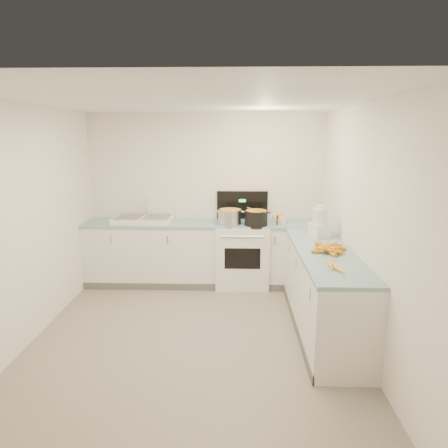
{
  "coord_description": "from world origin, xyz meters",
  "views": [
    {
      "loc": [
        0.45,
        -3.97,
        2.19
      ],
      "look_at": [
        0.3,
        1.1,
        1.05
      ],
      "focal_mm": 32.0,
      "sensor_mm": 36.0,
      "label": 1
    }
  ],
  "objects_px": {
    "stove": "(242,253)",
    "food_processor": "(320,223)",
    "mixing_bowl": "(280,219)",
    "black_pot": "(256,219)",
    "extract_bottle": "(278,221)",
    "sink": "(143,219)",
    "spice_jar": "(279,222)",
    "steel_pot": "(230,218)"
  },
  "relations": [
    {
      "from": "sink",
      "to": "food_processor",
      "type": "relative_size",
      "value": 2.16
    },
    {
      "from": "stove",
      "to": "food_processor",
      "type": "xyz_separation_m",
      "value": [
        0.95,
        -0.79,
        0.64
      ]
    },
    {
      "from": "sink",
      "to": "extract_bottle",
      "type": "height_order",
      "value": "sink"
    },
    {
      "from": "steel_pot",
      "to": "mixing_bowl",
      "type": "xyz_separation_m",
      "value": [
        0.72,
        0.19,
        -0.05
      ]
    },
    {
      "from": "stove",
      "to": "mixing_bowl",
      "type": "bearing_deg",
      "value": 4.6
    },
    {
      "from": "sink",
      "to": "mixing_bowl",
      "type": "distance_m",
      "value": 1.99
    },
    {
      "from": "stove",
      "to": "sink",
      "type": "xyz_separation_m",
      "value": [
        -1.45,
        0.02,
        0.5
      ]
    },
    {
      "from": "sink",
      "to": "spice_jar",
      "type": "height_order",
      "value": "sink"
    },
    {
      "from": "sink",
      "to": "mixing_bowl",
      "type": "xyz_separation_m",
      "value": [
        1.99,
        0.03,
        0.01
      ]
    },
    {
      "from": "black_pot",
      "to": "extract_bottle",
      "type": "relative_size",
      "value": 2.9
    },
    {
      "from": "stove",
      "to": "food_processor",
      "type": "relative_size",
      "value": 3.42
    },
    {
      "from": "sink",
      "to": "spice_jar",
      "type": "xyz_separation_m",
      "value": [
        1.97,
        -0.15,
        0.0
      ]
    },
    {
      "from": "sink",
      "to": "steel_pot",
      "type": "distance_m",
      "value": 1.28
    },
    {
      "from": "black_pot",
      "to": "mixing_bowl",
      "type": "distance_m",
      "value": 0.41
    },
    {
      "from": "steel_pot",
      "to": "food_processor",
      "type": "relative_size",
      "value": 0.82
    },
    {
      "from": "mixing_bowl",
      "to": "steel_pot",
      "type": "bearing_deg",
      "value": -165.58
    },
    {
      "from": "black_pot",
      "to": "food_processor",
      "type": "xyz_separation_m",
      "value": [
        0.76,
        -0.63,
        0.08
      ]
    },
    {
      "from": "spice_jar",
      "to": "food_processor",
      "type": "height_order",
      "value": "food_processor"
    },
    {
      "from": "extract_bottle",
      "to": "black_pot",
      "type": "bearing_deg",
      "value": -174.53
    },
    {
      "from": "food_processor",
      "to": "extract_bottle",
      "type": "bearing_deg",
      "value": 124.52
    },
    {
      "from": "mixing_bowl",
      "to": "extract_bottle",
      "type": "bearing_deg",
      "value": -105.53
    },
    {
      "from": "spice_jar",
      "to": "food_processor",
      "type": "xyz_separation_m",
      "value": [
        0.43,
        -0.66,
        0.13
      ]
    },
    {
      "from": "sink",
      "to": "black_pot",
      "type": "height_order",
      "value": "sink"
    },
    {
      "from": "black_pot",
      "to": "food_processor",
      "type": "bearing_deg",
      "value": -39.66
    },
    {
      "from": "stove",
      "to": "food_processor",
      "type": "bearing_deg",
      "value": -39.7
    },
    {
      "from": "spice_jar",
      "to": "extract_bottle",
      "type": "bearing_deg",
      "value": 171.73
    },
    {
      "from": "sink",
      "to": "spice_jar",
      "type": "bearing_deg",
      "value": -4.28
    },
    {
      "from": "sink",
      "to": "spice_jar",
      "type": "relative_size",
      "value": 11.18
    },
    {
      "from": "food_processor",
      "to": "steel_pot",
      "type": "bearing_deg",
      "value": 150.29
    },
    {
      "from": "extract_bottle",
      "to": "food_processor",
      "type": "distance_m",
      "value": 0.81
    },
    {
      "from": "steel_pot",
      "to": "extract_bottle",
      "type": "xyz_separation_m",
      "value": [
        0.68,
        0.01,
        -0.04
      ]
    },
    {
      "from": "sink",
      "to": "food_processor",
      "type": "xyz_separation_m",
      "value": [
        2.4,
        -0.8,
        0.13
      ]
    },
    {
      "from": "mixing_bowl",
      "to": "black_pot",
      "type": "bearing_deg",
      "value": -150.37
    },
    {
      "from": "stove",
      "to": "black_pot",
      "type": "bearing_deg",
      "value": -39.85
    },
    {
      "from": "sink",
      "to": "mixing_bowl",
      "type": "relative_size",
      "value": 3.86
    },
    {
      "from": "stove",
      "to": "mixing_bowl",
      "type": "distance_m",
      "value": 0.75
    },
    {
      "from": "black_pot",
      "to": "mixing_bowl",
      "type": "xyz_separation_m",
      "value": [
        0.35,
        0.2,
        -0.04
      ]
    },
    {
      "from": "steel_pot",
      "to": "mixing_bowl",
      "type": "distance_m",
      "value": 0.75
    },
    {
      "from": "sink",
      "to": "extract_bottle",
      "type": "relative_size",
      "value": 7.78
    },
    {
      "from": "spice_jar",
      "to": "steel_pot",
      "type": "bearing_deg",
      "value": -179.09
    },
    {
      "from": "extract_bottle",
      "to": "food_processor",
      "type": "height_order",
      "value": "food_processor"
    },
    {
      "from": "mixing_bowl",
      "to": "spice_jar",
      "type": "distance_m",
      "value": 0.18
    }
  ]
}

